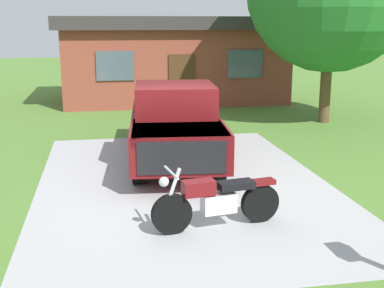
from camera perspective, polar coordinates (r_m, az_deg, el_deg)
The scene contains 5 objects.
ground_plane at distance 10.55m, azimuth -0.95°, elevation -4.50°, with size 80.00×80.00×0.00m, color #517B30.
driveway_pad at distance 10.55m, azimuth -0.95°, elevation -4.48°, with size 5.98×8.92×0.01m, color #A6A6A6.
motorcycle at distance 8.21m, azimuth 2.78°, elevation -6.40°, with size 2.20×0.72×1.09m.
pickup_truck at distance 12.20m, azimuth -2.06°, elevation 2.63°, with size 2.50×5.78×1.90m.
neighbor_house at distance 21.89m, azimuth -2.26°, elevation 9.74°, with size 9.60×5.60×3.50m.
Camera 1 is at (-1.61, -9.89, 3.29)m, focal length 46.98 mm.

